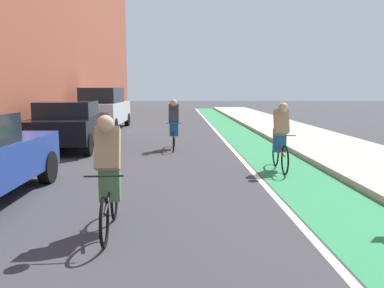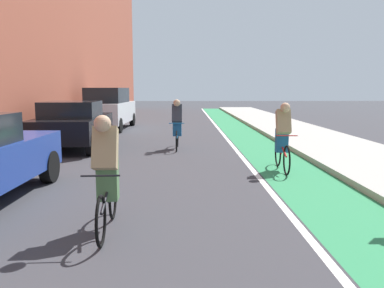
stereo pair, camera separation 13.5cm
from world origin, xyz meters
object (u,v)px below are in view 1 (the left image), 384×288
object	(u,v)px
parked_sedan_black	(69,124)
cyclist_far	(174,124)
parked_suv_white	(104,108)
cyclist_mid	(109,171)
cyclist_trailing	(281,135)

from	to	relation	value
parked_sedan_black	cyclist_far	world-z (taller)	cyclist_far
parked_suv_white	cyclist_mid	xyz separation A→B (m)	(2.63, -13.73, -0.17)
parked_suv_white	parked_sedan_black	bearing A→B (deg)	-89.96
parked_suv_white	cyclist_mid	distance (m)	13.98
parked_sedan_black	cyclist_mid	distance (m)	8.14
parked_sedan_black	cyclist_mid	xyz separation A→B (m)	(2.63, -7.70, 0.06)
cyclist_trailing	parked_sedan_black	bearing A→B (deg)	148.02
parked_suv_white	cyclist_trailing	world-z (taller)	parked_suv_white
cyclist_trailing	cyclist_far	world-z (taller)	cyclist_trailing
parked_sedan_black	cyclist_trailing	distance (m)	7.07
cyclist_trailing	cyclist_far	xyz separation A→B (m)	(-2.57, 3.39, -0.04)
cyclist_mid	cyclist_trailing	xyz separation A→B (m)	(3.37, 3.96, 0.00)
cyclist_trailing	cyclist_far	bearing A→B (deg)	127.17
parked_sedan_black	cyclist_trailing	bearing A→B (deg)	-31.98
parked_sedan_black	cyclist_far	distance (m)	3.44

